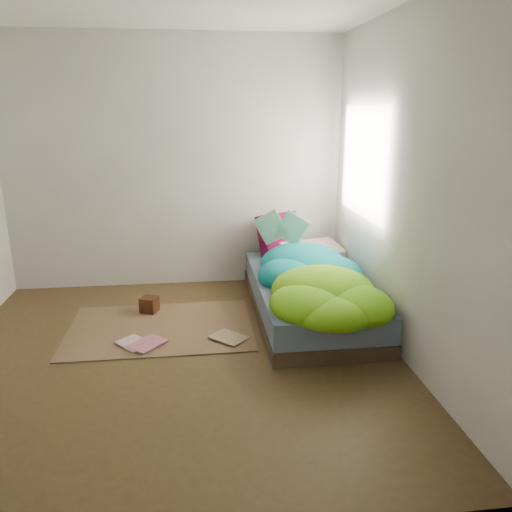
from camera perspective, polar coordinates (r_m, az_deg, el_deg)
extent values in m
cube|color=#45341A|center=(4.03, -9.13, -11.32)|extent=(3.50, 3.50, 0.00)
cube|color=#B9B6B0|center=(5.35, -9.21, 10.23)|extent=(3.50, 0.04, 2.60)
cube|color=#B9B6B0|center=(1.91, -12.42, -1.19)|extent=(3.50, 0.04, 2.60)
cube|color=#B9B6B0|center=(3.93, 16.54, 7.55)|extent=(0.04, 3.50, 2.60)
cube|color=white|center=(4.75, 12.17, 10.51)|extent=(0.01, 1.00, 1.20)
cube|color=#332A1C|center=(4.76, 6.00, -5.87)|extent=(1.00, 2.00, 0.12)
cube|color=#445D6E|center=(4.70, 6.06, -3.95)|extent=(0.98, 1.96, 0.22)
cube|color=brown|center=(4.53, -10.84, -8.06)|extent=(1.60, 1.10, 0.01)
cube|color=white|center=(5.29, 6.41, 0.41)|extent=(0.68, 0.52, 0.14)
cube|color=#51052F|center=(5.37, 2.63, 2.48)|extent=(0.46, 0.33, 0.45)
cube|color=#35180C|center=(4.85, -12.08, -5.43)|extent=(0.19, 0.19, 0.14)
imported|color=silver|center=(4.20, -14.88, -10.14)|extent=(0.34, 0.34, 0.02)
imported|color=pink|center=(4.28, -13.33, -9.42)|extent=(0.35, 0.36, 0.03)
imported|color=tan|center=(4.16, -4.07, -9.82)|extent=(0.35, 0.35, 0.02)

